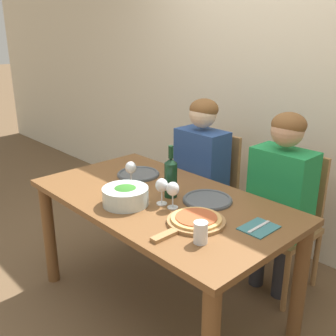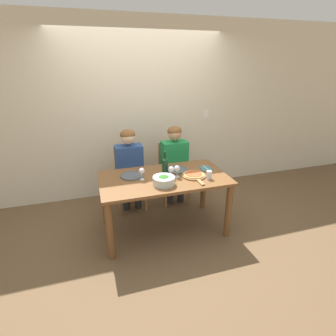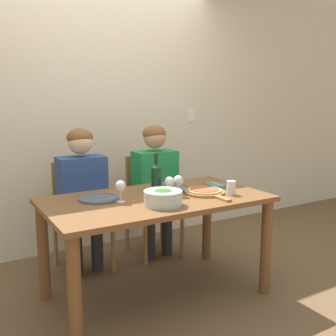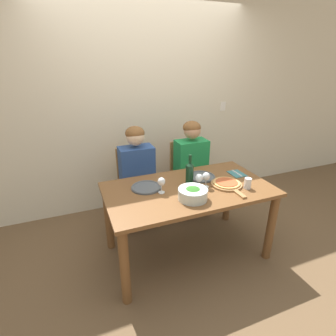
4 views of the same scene
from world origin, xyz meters
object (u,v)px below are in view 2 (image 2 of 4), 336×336
(pizza_on_board, at_px, (194,175))
(wine_glass_centre, at_px, (171,170))
(chair_left, at_px, (129,175))
(wine_bottle, at_px, (165,166))
(person_woman, at_px, (130,163))
(broccoli_bowl, at_px, (164,181))
(chair_right, at_px, (172,170))
(dinner_plate_left, at_px, (132,176))
(dinner_plate_right, at_px, (177,170))
(wine_glass_right, at_px, (177,169))
(person_man, at_px, (175,158))
(water_tumbler, at_px, (209,175))
(fork_on_napkin, at_px, (206,168))
(wine_glass_left, at_px, (142,172))

(pizza_on_board, distance_m, wine_glass_centre, 0.30)
(chair_left, distance_m, wine_bottle, 0.90)
(wine_bottle, bearing_deg, person_woman, 118.79)
(chair_left, xyz_separation_m, broccoli_bowl, (0.25, -1.00, 0.32))
(person_woman, bearing_deg, chair_right, 9.38)
(person_woman, distance_m, dinner_plate_left, 0.55)
(person_woman, bearing_deg, dinner_plate_right, -44.22)
(wine_glass_right, relative_size, wine_glass_centre, 1.00)
(dinner_plate_right, distance_m, wine_glass_centre, 0.28)
(broccoli_bowl, relative_size, dinner_plate_right, 0.91)
(pizza_on_board, relative_size, wine_glass_right, 2.88)
(person_woman, relative_size, dinner_plate_right, 4.30)
(pizza_on_board, bearing_deg, dinner_plate_left, 162.52)
(dinner_plate_right, xyz_separation_m, pizza_on_board, (0.14, -0.25, 0.01))
(dinner_plate_right, bearing_deg, chair_left, 130.19)
(wine_glass_centre, bearing_deg, person_man, 68.23)
(wine_bottle, xyz_separation_m, wine_glass_centre, (0.04, -0.11, -0.02))
(pizza_on_board, height_order, water_tumbler, water_tumbler)
(chair_left, height_order, wine_glass_right, chair_left)
(person_man, relative_size, wine_bottle, 3.94)
(dinner_plate_left, relative_size, water_tumbler, 2.76)
(chair_right, xyz_separation_m, water_tumbler, (0.14, -1.00, 0.32))
(person_man, bearing_deg, dinner_plate_left, -144.01)
(chair_right, distance_m, dinner_plate_left, 1.03)
(pizza_on_board, xyz_separation_m, fork_on_napkin, (0.25, 0.19, -0.01))
(broccoli_bowl, relative_size, fork_on_napkin, 1.42)
(wine_bottle, height_order, pizza_on_board, wine_bottle)
(pizza_on_board, bearing_deg, wine_glass_left, 171.67)
(dinner_plate_right, height_order, wine_glass_left, wine_glass_left)
(chair_left, height_order, wine_bottle, wine_bottle)
(person_woman, height_order, broccoli_bowl, person_woman)
(chair_left, bearing_deg, wine_bottle, -65.03)
(wine_bottle, distance_m, broccoli_bowl, 0.28)
(chair_right, height_order, person_woman, person_woman)
(chair_right, height_order, wine_glass_left, chair_right)
(chair_right, xyz_separation_m, wine_glass_right, (-0.22, -0.84, 0.37))
(chair_right, relative_size, broccoli_bowl, 3.57)
(wine_bottle, height_order, wine_glass_left, wine_bottle)
(wine_glass_centre, relative_size, fork_on_napkin, 0.84)
(wine_glass_left, xyz_separation_m, water_tumbler, (0.78, -0.21, -0.05))
(broccoli_bowl, height_order, wine_glass_right, wine_glass_right)
(chair_left, bearing_deg, wine_glass_right, -60.97)
(chair_right, relative_size, dinner_plate_right, 3.26)
(dinner_plate_left, height_order, dinner_plate_right, same)
(dinner_plate_right, bearing_deg, person_man, 74.21)
(chair_right, bearing_deg, wine_glass_left, -129.02)
(person_woman, xyz_separation_m, dinner_plate_right, (0.54, -0.52, 0.04))
(person_woman, distance_m, person_man, 0.68)
(chair_left, bearing_deg, wine_glass_centre, -65.45)
(wine_glass_right, relative_size, fork_on_napkin, 0.84)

